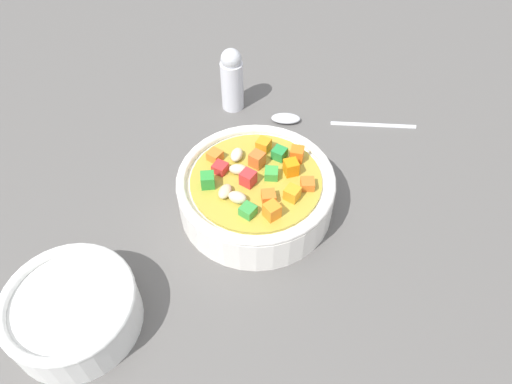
# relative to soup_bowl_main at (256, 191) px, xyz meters

# --- Properties ---
(ground_plane) EXTENTS (1.40, 1.40, 0.02)m
(ground_plane) POSITION_rel_soup_bowl_main_xyz_m (0.00, 0.00, -0.04)
(ground_plane) COLOR #565451
(soup_bowl_main) EXTENTS (0.18, 0.18, 0.07)m
(soup_bowl_main) POSITION_rel_soup_bowl_main_xyz_m (0.00, 0.00, 0.00)
(soup_bowl_main) COLOR white
(soup_bowl_main) RESTS_ON ground_plane
(spoon) EXTENTS (0.13, 0.16, 0.01)m
(spoon) POSITION_rel_soup_bowl_main_xyz_m (0.08, -0.15, -0.02)
(spoon) COLOR silver
(spoon) RESTS_ON ground_plane
(side_bowl_small) EXTENTS (0.13, 0.13, 0.05)m
(side_bowl_small) POSITION_rel_soup_bowl_main_xyz_m (-0.02, 0.23, -0.00)
(side_bowl_small) COLOR white
(side_bowl_small) RESTS_ON ground_plane
(pepper_shaker) EXTENTS (0.03, 0.03, 0.09)m
(pepper_shaker) POSITION_rel_soup_bowl_main_xyz_m (0.17, -0.08, 0.02)
(pepper_shaker) COLOR silver
(pepper_shaker) RESTS_ON ground_plane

